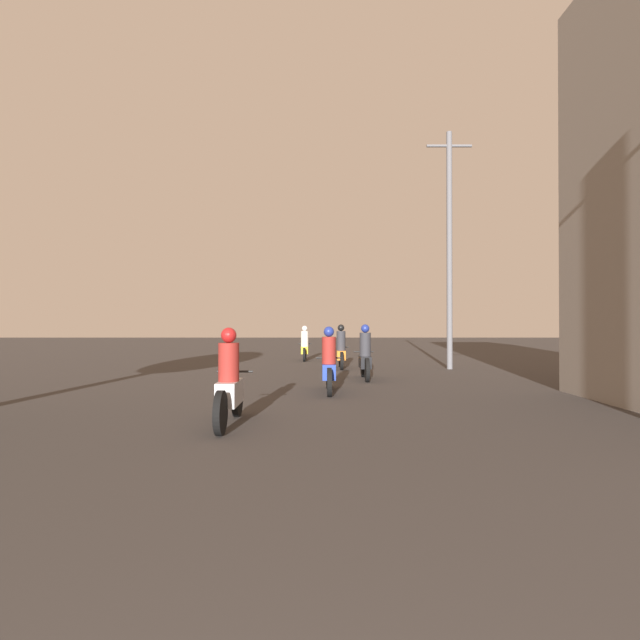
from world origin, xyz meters
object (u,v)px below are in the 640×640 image
at_px(motorcycle_orange, 342,351).
at_px(motorcycle_yellow, 306,346).
at_px(motorcycle_black, 366,358).
at_px(motorcycle_silver, 230,386).
at_px(utility_pole_far, 450,245).
at_px(motorcycle_blue, 330,366).

bearing_deg(motorcycle_orange, motorcycle_yellow, 117.84).
distance_m(motorcycle_black, motorcycle_orange, 3.61).
distance_m(motorcycle_silver, motorcycle_black, 7.04).
relative_size(motorcycle_orange, motorcycle_yellow, 1.02).
height_order(motorcycle_silver, motorcycle_orange, motorcycle_orange).
bearing_deg(motorcycle_black, motorcycle_yellow, 107.88).
distance_m(motorcycle_silver, utility_pole_far, 12.12).
height_order(motorcycle_orange, utility_pole_far, utility_pole_far).
relative_size(motorcycle_silver, motorcycle_black, 1.05).
bearing_deg(motorcycle_orange, motorcycle_black, -73.37).
bearing_deg(utility_pole_far, motorcycle_black, -134.70).
xyz_separation_m(motorcycle_blue, motorcycle_black, (1.09, 2.71, 0.02)).
xyz_separation_m(motorcycle_silver, motorcycle_black, (2.71, 6.49, 0.01)).
xyz_separation_m(motorcycle_black, utility_pole_far, (3.30, 3.33, 3.75)).
bearing_deg(motorcycle_silver, motorcycle_blue, 69.78).
relative_size(motorcycle_black, utility_pole_far, 0.24).
height_order(motorcycle_orange, motorcycle_yellow, motorcycle_orange).
bearing_deg(utility_pole_far, motorcycle_orange, 176.45).
height_order(motorcycle_blue, motorcycle_orange, motorcycle_orange).
xyz_separation_m(motorcycle_orange, motorcycle_yellow, (-1.42, 3.95, -0.01)).
relative_size(motorcycle_silver, motorcycle_blue, 1.01).
distance_m(motorcycle_blue, motorcycle_black, 2.92).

